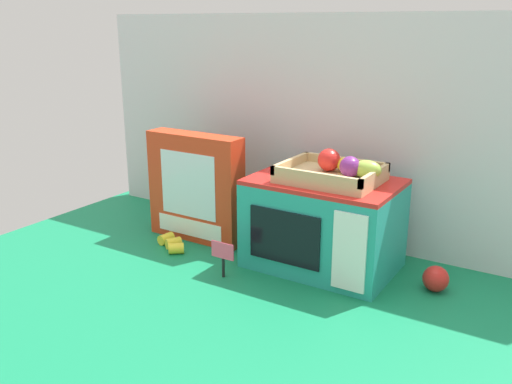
{
  "coord_description": "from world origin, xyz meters",
  "views": [
    {
      "loc": [
        0.73,
        -1.29,
        0.66
      ],
      "look_at": [
        -0.09,
        0.01,
        0.18
      ],
      "focal_mm": 38.81,
      "sensor_mm": 36.0,
      "label": 1
    }
  ],
  "objects_px": {
    "cookie_set_box": "(196,187)",
    "loose_toy_apple": "(436,279)",
    "loose_toy_banana": "(172,243)",
    "food_groups_crate": "(336,172)",
    "price_sign": "(223,254)",
    "toy_microwave": "(323,224)"
  },
  "relations": [
    {
      "from": "food_groups_crate",
      "to": "loose_toy_apple",
      "type": "height_order",
      "value": "food_groups_crate"
    },
    {
      "from": "cookie_set_box",
      "to": "toy_microwave",
      "type": "bearing_deg",
      "value": 2.27
    },
    {
      "from": "loose_toy_apple",
      "to": "food_groups_crate",
      "type": "bearing_deg",
      "value": -176.56
    },
    {
      "from": "price_sign",
      "to": "food_groups_crate",
      "type": "bearing_deg",
      "value": 42.72
    },
    {
      "from": "price_sign",
      "to": "loose_toy_apple",
      "type": "relative_size",
      "value": 1.5
    },
    {
      "from": "toy_microwave",
      "to": "loose_toy_banana",
      "type": "height_order",
      "value": "toy_microwave"
    },
    {
      "from": "cookie_set_box",
      "to": "price_sign",
      "type": "bearing_deg",
      "value": -39.07
    },
    {
      "from": "price_sign",
      "to": "loose_toy_apple",
      "type": "xyz_separation_m",
      "value": [
        0.5,
        0.22,
        -0.03
      ]
    },
    {
      "from": "food_groups_crate",
      "to": "cookie_set_box",
      "type": "relative_size",
      "value": 0.79
    },
    {
      "from": "toy_microwave",
      "to": "cookie_set_box",
      "type": "xyz_separation_m",
      "value": [
        -0.43,
        -0.02,
        0.04
      ]
    },
    {
      "from": "food_groups_crate",
      "to": "loose_toy_banana",
      "type": "bearing_deg",
      "value": -164.92
    },
    {
      "from": "loose_toy_banana",
      "to": "loose_toy_apple",
      "type": "distance_m",
      "value": 0.76
    },
    {
      "from": "loose_toy_apple",
      "to": "price_sign",
      "type": "bearing_deg",
      "value": -156.03
    },
    {
      "from": "loose_toy_banana",
      "to": "loose_toy_apple",
      "type": "relative_size",
      "value": 1.85
    },
    {
      "from": "food_groups_crate",
      "to": "price_sign",
      "type": "bearing_deg",
      "value": -137.28
    },
    {
      "from": "toy_microwave",
      "to": "price_sign",
      "type": "xyz_separation_m",
      "value": [
        -0.19,
        -0.21,
        -0.06
      ]
    },
    {
      "from": "cookie_set_box",
      "to": "loose_toy_banana",
      "type": "xyz_separation_m",
      "value": [
        -0.01,
        -0.11,
        -0.15
      ]
    },
    {
      "from": "food_groups_crate",
      "to": "loose_toy_banana",
      "type": "xyz_separation_m",
      "value": [
        -0.47,
        -0.13,
        -0.26
      ]
    },
    {
      "from": "cookie_set_box",
      "to": "loose_toy_apple",
      "type": "distance_m",
      "value": 0.75
    },
    {
      "from": "toy_microwave",
      "to": "food_groups_crate",
      "type": "xyz_separation_m",
      "value": [
        0.03,
        -0.0,
        0.15
      ]
    },
    {
      "from": "cookie_set_box",
      "to": "price_sign",
      "type": "xyz_separation_m",
      "value": [
        0.23,
        -0.19,
        -0.1
      ]
    },
    {
      "from": "cookie_set_box",
      "to": "loose_toy_banana",
      "type": "distance_m",
      "value": 0.19
    }
  ]
}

